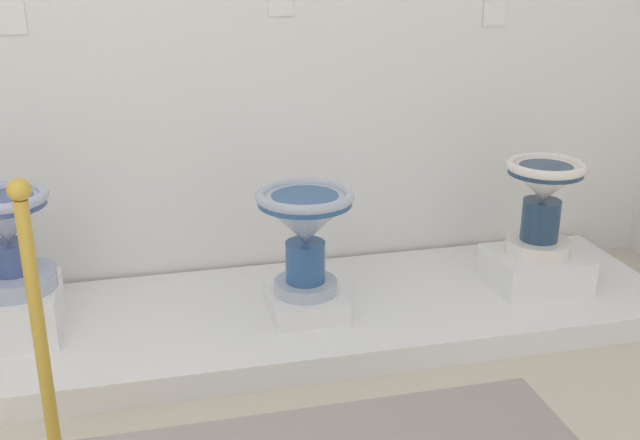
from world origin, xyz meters
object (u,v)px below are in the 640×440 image
plinth_block_broad_patterned (306,302)px  stanchion_post_near_left (49,403)px  antique_toilet_pale_glazed (7,230)px  info_placard_first (7,17)px  antique_toilet_central_ornate (543,195)px  antique_toilet_broad_patterned (305,223)px  plinth_block_pale_glazed (19,311)px  info_placard_second (280,1)px  info_placard_third (495,8)px  plinth_block_central_ornate (535,269)px

plinth_block_broad_patterned → stanchion_post_near_left: (-0.93, -0.69, 0.11)m
antique_toilet_pale_glazed → info_placard_first: size_ratio=2.78×
antique_toilet_central_ornate → info_placard_first: 2.30m
stanchion_post_near_left → info_placard_first: bearing=96.9°
antique_toilet_broad_patterned → plinth_block_pale_glazed: bearing=175.6°
info_placard_first → info_placard_second: 1.10m
info_placard_second → info_placard_third: info_placard_second is taller
plinth_block_central_ornate → antique_toilet_broad_patterned: bearing=-179.1°
plinth_block_pale_glazed → antique_toilet_pale_glazed: size_ratio=0.95×
info_placard_first → plinth_block_pale_glazed: bearing=-94.3°
antique_toilet_pale_glazed → info_placard_third: info_placard_third is taller
plinth_block_central_ornate → info_placard_third: info_placard_third is taller
antique_toilet_pale_glazed → antique_toilet_broad_patterned: antique_toilet_pale_glazed is taller
antique_toilet_pale_glazed → info_placard_third: (2.12, 0.45, 0.72)m
antique_toilet_pale_glazed → antique_toilet_broad_patterned: bearing=-4.4°
antique_toilet_central_ornate → info_placard_first: (-2.12, 0.52, 0.73)m
antique_toilet_central_ornate → stanchion_post_near_left: (-1.97, -0.70, -0.27)m
plinth_block_broad_patterned → info_placard_third: info_placard_third is taller
antique_toilet_broad_patterned → plinth_block_broad_patterned: bearing=0.0°
antique_toilet_central_ornate → stanchion_post_near_left: bearing=-160.3°
plinth_block_pale_glazed → plinth_block_broad_patterned: size_ratio=1.13×
plinth_block_pale_glazed → info_placard_second: info_placard_second is taller
plinth_block_pale_glazed → plinth_block_central_ornate: plinth_block_pale_glazed is taller
plinth_block_broad_patterned → antique_toilet_central_ornate: 1.11m
stanchion_post_near_left → plinth_block_pale_glazed: bearing=103.3°
plinth_block_pale_glazed → antique_toilet_broad_patterned: antique_toilet_broad_patterned is taller
plinth_block_broad_patterned → info_placard_first: bearing=153.5°
stanchion_post_near_left → antique_toilet_central_ornate: bearing=19.7°
plinth_block_pale_glazed → info_placard_second: (1.13, 0.45, 1.10)m
plinth_block_broad_patterned → stanchion_post_near_left: stanchion_post_near_left is taller
stanchion_post_near_left → info_placard_third: bearing=32.3°
info_placard_second → info_placard_first: bearing=180.0°
plinth_block_broad_patterned → plinth_block_central_ornate: size_ratio=0.82×
plinth_block_pale_glazed → stanchion_post_near_left: bearing=-76.7°
plinth_block_broad_patterned → antique_toilet_pale_glazed: bearing=175.6°
plinth_block_pale_glazed → plinth_block_central_ornate: size_ratio=0.93×
info_placard_second → stanchion_post_near_left: size_ratio=0.12×
antique_toilet_central_ornate → stanchion_post_near_left: size_ratio=0.44×
plinth_block_central_ornate → stanchion_post_near_left: size_ratio=0.42×
antique_toilet_pale_glazed → plinth_block_central_ornate: 2.18m
plinth_block_broad_patterned → info_placard_first: 1.63m
antique_toilet_broad_patterned → plinth_block_central_ornate: bearing=0.9°
antique_toilet_central_ornate → info_placard_first: bearing=166.2°
stanchion_post_near_left → plinth_block_broad_patterned: bearing=36.5°
antique_toilet_central_ornate → info_placard_third: size_ratio=2.65×
stanchion_post_near_left → antique_toilet_pale_glazed: bearing=103.3°
plinth_block_pale_glazed → info_placard_first: size_ratio=2.66×
plinth_block_pale_glazed → antique_toilet_broad_patterned: 1.15m
info_placard_second → info_placard_third: 0.99m
plinth_block_central_ornate → stanchion_post_near_left: (-1.97, -0.70, 0.08)m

